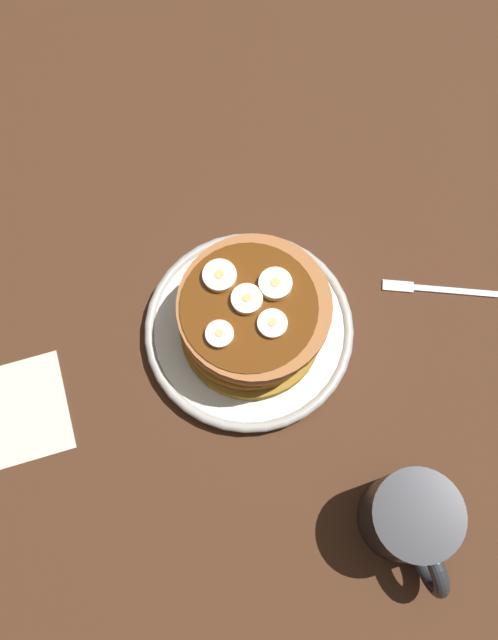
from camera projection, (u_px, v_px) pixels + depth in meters
ground_plane at (249, 336)px, 73.00cm from camera, size 140.00×140.00×3.00cm
plate at (249, 329)px, 70.59cm from camera, size 22.82×22.82×1.94cm
pancake_stack at (250, 317)px, 66.80cm from camera, size 15.92×15.93×6.87cm
banana_slice_0 at (245, 300)px, 63.45cm from camera, size 3.16×3.16×0.93cm
banana_slice_1 at (220, 334)px, 62.36cm from camera, size 2.79×2.79×0.85cm
banana_slice_2 at (272, 324)px, 62.74cm from camera, size 2.97×2.97×0.77cm
banana_slice_3 at (220, 276)px, 64.27cm from camera, size 3.43×3.43×0.95cm
banana_slice_4 at (275, 284)px, 63.92cm from camera, size 3.38×3.38×1.06cm
coffee_mug at (411, 520)px, 60.92cm from camera, size 11.84×8.46×8.59cm
napkin at (16, 416)px, 68.40cm from camera, size 11.62×11.62×0.30cm
fork at (433, 289)px, 72.98cm from camera, size 6.40×12.19×0.50cm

